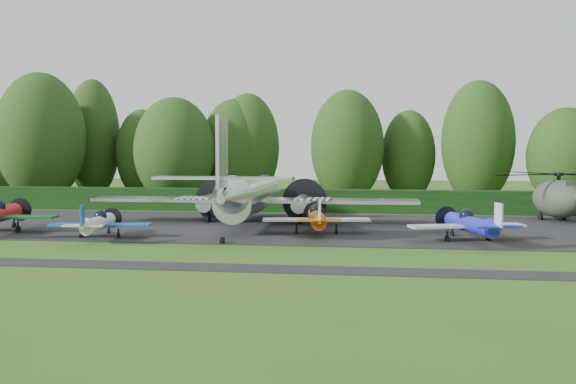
# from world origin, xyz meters

# --- Properties ---
(ground) EXTENTS (160.00, 160.00, 0.00)m
(ground) POSITION_xyz_m (0.00, 0.00, 0.00)
(ground) COLOR #295718
(ground) RESTS_ON ground
(apron) EXTENTS (70.00, 18.00, 0.01)m
(apron) POSITION_xyz_m (0.00, 10.00, 0.00)
(apron) COLOR black
(apron) RESTS_ON ground
(taxiway_verge) EXTENTS (70.00, 2.00, 0.00)m
(taxiway_verge) POSITION_xyz_m (0.00, -6.00, 0.00)
(taxiway_verge) COLOR black
(taxiway_verge) RESTS_ON ground
(hedgerow) EXTENTS (90.00, 1.60, 2.00)m
(hedgerow) POSITION_xyz_m (0.00, 21.00, 0.00)
(hedgerow) COLOR black
(hedgerow) RESTS_ON ground
(transport_plane) EXTENTS (24.18, 18.54, 7.75)m
(transport_plane) POSITION_xyz_m (-0.12, 10.16, 2.16)
(transport_plane) COLOR silver
(transport_plane) RESTS_ON ground
(light_plane_white) EXTENTS (6.23, 6.55, 2.40)m
(light_plane_white) POSITION_xyz_m (-8.03, 2.32, 1.00)
(light_plane_white) COLOR silver
(light_plane_white) RESTS_ON ground
(light_plane_orange) EXTENTS (6.98, 7.33, 2.68)m
(light_plane_orange) POSITION_xyz_m (5.11, 6.02, 1.12)
(light_plane_orange) COLOR #B9550A
(light_plane_orange) RESTS_ON ground
(light_plane_blue) EXTENTS (7.02, 7.38, 2.70)m
(light_plane_blue) POSITION_xyz_m (14.45, 3.88, 1.12)
(light_plane_blue) COLOR #1B24A5
(light_plane_blue) RESTS_ON ground
(helicopter) EXTENTS (11.60, 13.58, 3.73)m
(helicopter) POSITION_xyz_m (22.69, 16.13, 2.01)
(helicopter) COLOR #373F30
(helicopter) RESTS_ON ground
(sign_board) EXTENTS (3.22, 0.12, 1.81)m
(sign_board) POSITION_xyz_m (25.17, 20.50, 1.23)
(sign_board) COLOR #3F3326
(sign_board) RESTS_ON ground
(tree_1) EXTENTS (6.77, 6.77, 11.46)m
(tree_1) POSITION_xyz_m (-4.72, 32.40, 5.71)
(tree_1) COLOR black
(tree_1) RESTS_ON ground
(tree_2) EXTENTS (7.30, 7.30, 12.48)m
(tree_2) POSITION_xyz_m (19.07, 32.09, 6.23)
(tree_2) COLOR black
(tree_2) RESTS_ON ground
(tree_3) EXTENTS (7.17, 7.17, 9.53)m
(tree_3) POSITION_xyz_m (26.89, 29.72, 4.75)
(tree_3) COLOR black
(tree_3) RESTS_ON ground
(tree_5) EXTENTS (7.56, 7.56, 11.63)m
(tree_5) POSITION_xyz_m (5.90, 31.58, 5.80)
(tree_5) COLOR black
(tree_5) RESTS_ON ground
(tree_6) EXTENTS (5.70, 5.70, 9.69)m
(tree_6) POSITION_xyz_m (12.29, 34.60, 4.83)
(tree_6) COLOR black
(tree_6) RESTS_ON ground
(tree_7) EXTENTS (9.09, 9.09, 13.46)m
(tree_7) POSITION_xyz_m (-25.66, 27.65, 6.72)
(tree_7) COLOR black
(tree_7) RESTS_ON ground
(tree_8) EXTENTS (6.35, 6.35, 9.15)m
(tree_8) POSITION_xyz_m (-32.02, 33.51, 4.56)
(tree_8) COLOR black
(tree_8) RESTS_ON ground
(tree_9) EXTENTS (8.09, 8.09, 10.73)m
(tree_9) POSITION_xyz_m (-11.23, 27.35, 5.36)
(tree_9) COLOR black
(tree_9) RESTS_ON ground
(tree_10) EXTENTS (5.84, 5.84, 9.97)m
(tree_10) POSITION_xyz_m (-17.12, 34.12, 4.97)
(tree_10) COLOR black
(tree_10) RESTS_ON ground
(tree_12) EXTENTS (6.95, 6.95, 10.83)m
(tree_12) POSITION_xyz_m (-6.09, 31.72, 5.40)
(tree_12) COLOR black
(tree_12) RESTS_ON ground
(tree_13) EXTENTS (6.06, 6.06, 13.49)m
(tree_13) POSITION_xyz_m (-23.22, 34.81, 6.73)
(tree_13) COLOR black
(tree_13) RESTS_ON ground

